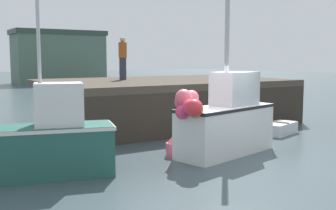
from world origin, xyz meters
The scene contains 8 objects.
ground centered at (0.00, 0.00, -0.05)m, with size 120.00×160.00×0.10m.
pier centered at (1.79, 5.89, 1.47)m, with size 9.75×6.50×1.82m.
fishing_boat_near_left centered at (-4.65, 0.99, 0.80)m, with size 3.43×1.98×4.27m.
fishing_boat_near_right centered at (0.24, 0.56, 0.97)m, with size 3.55×1.91×4.64m.
rowboat centered at (3.91, 1.92, 0.21)m, with size 1.63×1.14×0.46m.
dockworker centered at (0.28, 7.23, 2.71)m, with size 0.34×0.34×1.77m.
warehouse centered at (6.36, 36.24, 2.87)m, with size 9.68×4.55×5.70m.
mooring_buoy_foreground centered at (-1.12, 1.10, 0.27)m, with size 0.40×0.40×0.58m.
Camera 1 is at (-7.09, -8.34, 2.70)m, focal length 43.97 mm.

